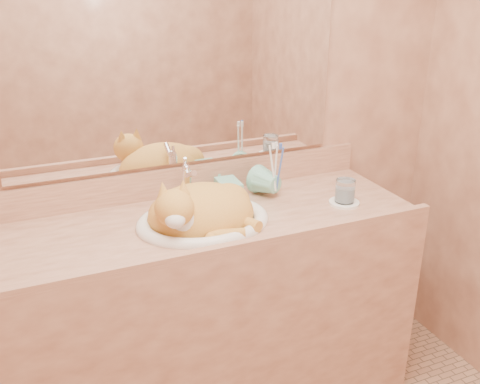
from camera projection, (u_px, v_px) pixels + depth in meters
name	position (u px, v px, depth m)	size (l,w,h in m)	color
wall_back	(176.00, 96.00, 2.02)	(2.40, 0.02, 2.50)	#905841
vanity_counter	(206.00, 318.00, 2.11)	(1.60, 0.55, 0.85)	#905740
mirror	(175.00, 59.00, 1.96)	(1.30, 0.02, 0.80)	white
sink_basin	(203.00, 204.00, 1.90)	(0.47, 0.39, 0.15)	white
faucet	(187.00, 183.00, 2.05)	(0.05, 0.12, 0.17)	white
cat	(199.00, 209.00, 1.89)	(0.39, 0.32, 0.21)	#C07D2C
soap_dispenser	(234.00, 184.00, 2.03)	(0.08, 0.08, 0.18)	#77BFA4
toothbrush_cup	(276.00, 186.00, 2.10)	(0.12, 0.12, 0.11)	#77BFA4
toothbrushes	(277.00, 166.00, 2.07)	(0.04, 0.04, 0.24)	white
saucer	(344.00, 203.00, 2.08)	(0.12, 0.12, 0.01)	white
water_glass	(345.00, 191.00, 2.06)	(0.08, 0.08, 0.09)	silver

